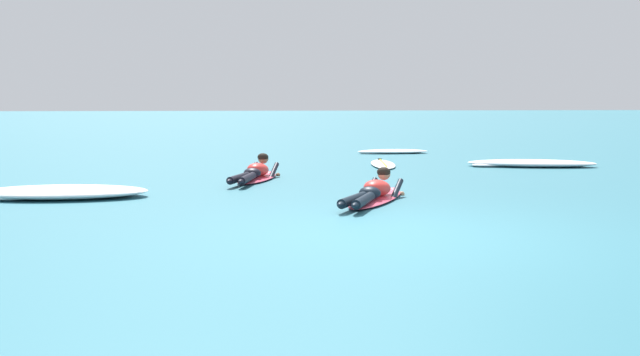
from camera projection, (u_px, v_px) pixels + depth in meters
name	position (u px, v px, depth m)	size (l,w,h in m)	color
ground_plane	(325.00, 160.00, 18.59)	(120.00, 120.00, 0.00)	#2D6B7A
surfer_near	(374.00, 193.00, 11.23)	(1.52, 2.59, 0.55)	#E54C66
surfer_far	(256.00, 173.00, 14.03)	(1.09, 2.49, 0.55)	#E54C66
drifting_surfboard	(383.00, 164.00, 17.09)	(0.74, 2.29, 0.16)	white
whitewater_front	(62.00, 192.00, 11.69)	(2.77, 1.21, 0.19)	white
whitewater_mid_left	(532.00, 163.00, 16.78)	(3.03, 1.44, 0.17)	white
whitewater_mid_right	(393.00, 152.00, 20.59)	(2.01, 0.66, 0.12)	white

